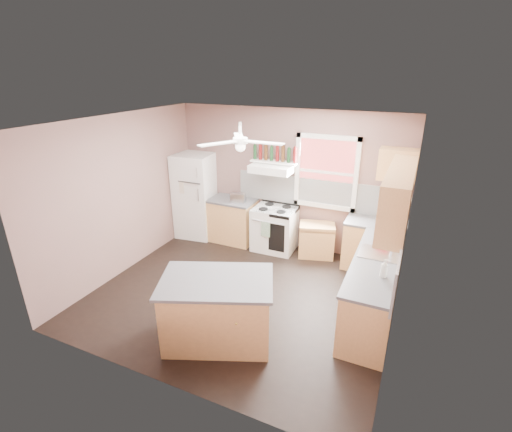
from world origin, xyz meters
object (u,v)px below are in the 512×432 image
at_px(cart, 316,240).
at_px(island, 218,311).
at_px(toaster, 238,198).
at_px(stove, 275,229).
at_px(refrigerator, 196,196).

distance_m(cart, island, 2.87).
distance_m(toaster, cart, 1.73).
height_order(stove, island, same).
height_order(stove, cart, stove).
bearing_deg(stove, island, -85.11).
bearing_deg(toaster, stove, -8.36).
xyz_separation_m(refrigerator, island, (2.08, -2.73, -0.45)).
bearing_deg(island, toaster, 89.30).
distance_m(refrigerator, island, 3.46).
xyz_separation_m(stove, island, (0.30, -2.76, 0.00)).
bearing_deg(refrigerator, island, -59.98).
bearing_deg(island, refrigerator, 105.06).
bearing_deg(cart, toaster, 168.80).
bearing_deg(toaster, cart, -9.28).
height_order(refrigerator, stove, refrigerator).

